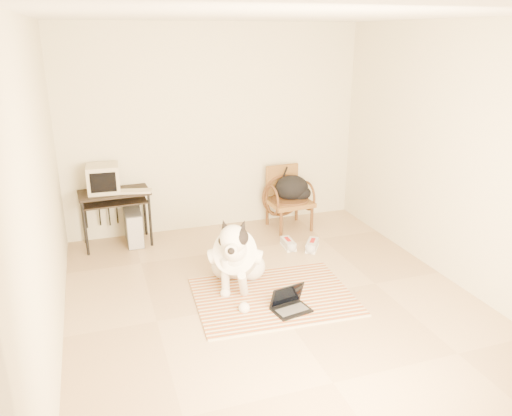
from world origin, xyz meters
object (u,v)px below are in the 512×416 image
dog (237,257)px  backpack (293,189)px  laptop (290,304)px  pc_tower (134,227)px  rattan_chair (288,198)px  computer_desk (115,199)px  crt_monitor (103,179)px

dog → backpack: dog is taller
dog → laptop: (0.34, -0.64, -0.27)m
laptop → pc_tower: 2.53m
dog → laptop: bearing=-61.9°
dog → pc_tower: bearing=120.7°
pc_tower → rattan_chair: size_ratio=0.56×
laptop → pc_tower: bearing=119.9°
laptop → backpack: size_ratio=0.80×
dog → computer_desk: bearing=125.6°
computer_desk → crt_monitor: bearing=163.8°
computer_desk → backpack: 2.36m
rattan_chair → backpack: 0.14m
dog → rattan_chair: 1.87m
computer_desk → pc_tower: size_ratio=1.87×
laptop → rattan_chair: rattan_chair is taller
rattan_chair → pc_tower: bearing=177.6°
rattan_chair → dog: bearing=-128.7°
laptop → backpack: bearing=66.8°
computer_desk → dog: bearing=-54.4°
dog → laptop: dog is taller
rattan_chair → computer_desk: bearing=177.5°
dog → pc_tower: size_ratio=2.58×
rattan_chair → laptop: bearing=-111.4°
pc_tower → backpack: (2.16, -0.10, 0.33)m
pc_tower → backpack: 2.18m
pc_tower → rattan_chair: 2.10m
laptop → crt_monitor: size_ratio=0.99×
crt_monitor → dog: bearing=-52.4°
dog → backpack: size_ratio=2.46×
crt_monitor → laptop: bearing=-54.9°
laptop → computer_desk: bearing=123.5°
crt_monitor → pc_tower: (0.31, -0.05, -0.66)m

